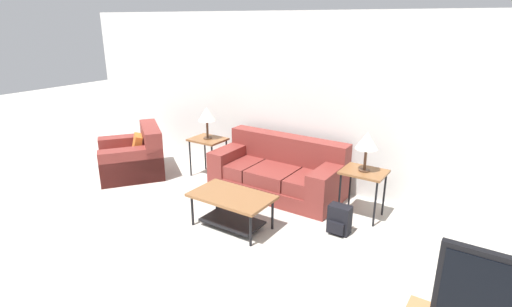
# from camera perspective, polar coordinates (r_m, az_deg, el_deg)

# --- Properties ---
(wall_back) EXTENTS (9.12, 0.06, 2.60)m
(wall_back) POSITION_cam_1_polar(r_m,az_deg,el_deg) (6.15, 6.23, 7.48)
(wall_back) COLOR silver
(wall_back) RESTS_ON ground_plane
(couch) EXTENTS (1.93, 0.90, 0.82)m
(couch) POSITION_cam_1_polar(r_m,az_deg,el_deg) (5.96, 3.20, -2.88)
(couch) COLOR maroon
(couch) RESTS_ON ground_plane
(armchair) EXTENTS (1.42, 1.40, 0.80)m
(armchair) POSITION_cam_1_polar(r_m,az_deg,el_deg) (6.97, -17.08, -0.55)
(armchair) COLOR maroon
(armchair) RESTS_ON ground_plane
(coffee_table) EXTENTS (1.01, 0.60, 0.44)m
(coffee_table) POSITION_cam_1_polar(r_m,az_deg,el_deg) (4.97, -3.47, -7.12)
(coffee_table) COLOR brown
(coffee_table) RESTS_ON ground_plane
(side_table_left) EXTENTS (0.55, 0.45, 0.64)m
(side_table_left) POSITION_cam_1_polar(r_m,az_deg,el_deg) (6.55, -6.88, 1.53)
(side_table_left) COLOR brown
(side_table_left) RESTS_ON ground_plane
(side_table_right) EXTENTS (0.55, 0.45, 0.64)m
(side_table_right) POSITION_cam_1_polar(r_m,az_deg,el_deg) (5.32, 15.13, -3.15)
(side_table_right) COLOR brown
(side_table_right) RESTS_ON ground_plane
(table_lamp_left) EXTENTS (0.28, 0.28, 0.52)m
(table_lamp_left) POSITION_cam_1_polar(r_m,az_deg,el_deg) (6.43, -7.05, 5.51)
(table_lamp_left) COLOR #472D1E
(table_lamp_left) RESTS_ON side_table_left
(table_lamp_right) EXTENTS (0.28, 0.28, 0.52)m
(table_lamp_right) POSITION_cam_1_polar(r_m,az_deg,el_deg) (5.17, 15.56, 1.67)
(table_lamp_right) COLOR #472D1E
(table_lamp_right) RESTS_ON side_table_right
(backpack) EXTENTS (0.26, 0.24, 0.36)m
(backpack) POSITION_cam_1_polar(r_m,az_deg,el_deg) (5.00, 11.81, -9.27)
(backpack) COLOR black
(backpack) RESTS_ON ground_plane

